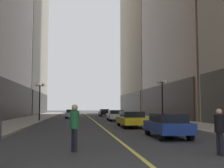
{
  "coord_description": "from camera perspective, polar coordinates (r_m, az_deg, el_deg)",
  "views": [
    {
      "loc": [
        -2.12,
        -4.39,
        1.67
      ],
      "look_at": [
        3.23,
        36.53,
        5.24
      ],
      "focal_mm": 43.0,
      "sensor_mm": 36.0,
      "label": 1
    }
  ],
  "objects": [
    {
      "name": "street_lamp_left_far",
      "position": [
        32.15,
        -15.09,
        -1.95
      ],
      "size": [
        1.06,
        0.36,
        4.43
      ],
      "color": "black",
      "rests_on": "ground"
    },
    {
      "name": "car_black",
      "position": [
        49.32,
        -1.68,
        -6.06
      ],
      "size": [
        1.82,
        4.05,
        1.32
      ],
      "color": "black",
      "rests_on": "ground"
    },
    {
      "name": "sidewalk_left",
      "position": [
        39.9,
        -16.4,
        -7.04
      ],
      "size": [
        4.5,
        78.0,
        0.15
      ],
      "primitive_type": "cube",
      "color": "#9E9991",
      "rests_on": "ground"
    },
    {
      "name": "lane_centre_stripe",
      "position": [
        39.48,
        -4.4,
        -7.35
      ],
      "size": [
        0.16,
        70.0,
        0.01
      ],
      "primitive_type": "cube",
      "color": "#E5D64C",
      "rests_on": "ground"
    },
    {
      "name": "car_silver",
      "position": [
        41.83,
        -8.49,
        -6.2
      ],
      "size": [
        2.0,
        4.31,
        1.32
      ],
      "color": "#B7B7BC",
      "rests_on": "ground"
    },
    {
      "name": "car_yellow",
      "position": [
        22.42,
        4.11,
        -7.36
      ],
      "size": [
        1.89,
        4.68,
        1.32
      ],
      "color": "yellow",
      "rests_on": "ground"
    },
    {
      "name": "car_white",
      "position": [
        33.26,
        0.79,
        -6.58
      ],
      "size": [
        2.0,
        4.75,
        1.32
      ],
      "color": "silver",
      "rests_on": "ground"
    },
    {
      "name": "street_lamp_right_mid",
      "position": [
        27.5,
        10.62,
        -1.56
      ],
      "size": [
        1.06,
        0.36,
        4.43
      ],
      "color": "black",
      "rests_on": "ground"
    },
    {
      "name": "ground_plane",
      "position": [
        39.48,
        -4.4,
        -7.36
      ],
      "size": [
        200.0,
        200.0,
        0.0
      ],
      "primitive_type": "plane",
      "color": "#38383A"
    },
    {
      "name": "sidewalk_right",
      "position": [
        40.76,
        7.36,
        -7.15
      ],
      "size": [
        4.5,
        78.0,
        0.15
      ],
      "primitive_type": "cube",
      "color": "#9E9991",
      "rests_on": "ground"
    },
    {
      "name": "car_blue",
      "position": [
        15.15,
        11.65,
        -8.45
      ],
      "size": [
        1.82,
        4.08,
        1.32
      ],
      "color": "navy",
      "rests_on": "ground"
    },
    {
      "name": "pedestrian_in_black_coat",
      "position": [
        10.17,
        21.9,
        -8.73
      ],
      "size": [
        0.39,
        0.39,
        1.62
      ],
      "color": "black",
      "rests_on": "ground"
    },
    {
      "name": "pedestrian_in_green_parka",
      "position": [
        10.33,
        -7.98,
        -8.4
      ],
      "size": [
        0.47,
        0.47,
        1.77
      ],
      "color": "black",
      "rests_on": "ground"
    },
    {
      "name": "fire_hydrant_right",
      "position": [
        18.21,
        22.53,
        -8.57
      ],
      "size": [
        0.28,
        0.28,
        0.8
      ],
      "primitive_type": "cylinder",
      "color": "red",
      "rests_on": "ground"
    }
  ]
}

